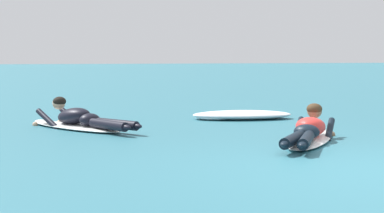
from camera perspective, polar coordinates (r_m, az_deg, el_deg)
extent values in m
plane|color=#2D6B7A|center=(16.56, -1.84, 0.39)|extent=(120.00, 120.00, 0.00)
ellipsoid|color=white|center=(9.26, 9.97, -2.73)|extent=(1.67, 2.23, 0.07)
ellipsoid|color=white|center=(10.35, 10.81, -1.93)|extent=(0.27, 0.27, 0.06)
ellipsoid|color=red|center=(9.29, 10.03, -1.68)|extent=(0.68, 0.76, 0.34)
ellipsoid|color=black|center=(8.92, 9.70, -2.13)|extent=(0.44, 0.42, 0.20)
cylinder|color=black|center=(8.35, 8.57, -2.78)|extent=(0.64, 0.81, 0.14)
ellipsoid|color=black|center=(7.91, 7.87, -3.18)|extent=(0.20, 0.24, 0.08)
cylinder|color=black|center=(8.32, 9.65, -2.82)|extent=(0.55, 0.86, 0.14)
ellipsoid|color=black|center=(7.88, 9.36, -3.23)|extent=(0.20, 0.24, 0.08)
cylinder|color=black|center=(9.69, 9.02, -1.90)|extent=(0.37, 0.51, 0.32)
sphere|color=#8C6647|center=(10.05, 9.33, -2.24)|extent=(0.09, 0.09, 0.09)
cylinder|color=black|center=(9.61, 11.60, -1.98)|extent=(0.37, 0.51, 0.32)
sphere|color=#8C6647|center=(9.96, 11.80, -2.34)|extent=(0.09, 0.09, 0.09)
sphere|color=#8C6647|center=(9.65, 10.35, -0.37)|extent=(0.21, 0.21, 0.21)
ellipsoid|color=#47331E|center=(9.63, 10.34, -0.20)|extent=(0.29, 0.29, 0.16)
ellipsoid|color=white|center=(10.82, -9.82, -1.69)|extent=(1.57, 2.14, 0.07)
ellipsoid|color=white|center=(11.67, -12.72, -1.23)|extent=(0.27, 0.27, 0.06)
ellipsoid|color=black|center=(10.84, -9.98, -0.80)|extent=(0.71, 0.83, 0.35)
ellipsoid|color=black|center=(10.51, -8.68, -1.12)|extent=(0.44, 0.41, 0.20)
cylinder|color=black|center=(10.01, -7.11, -1.55)|extent=(0.51, 0.82, 0.14)
ellipsoid|color=black|center=(9.66, -5.68, -1.76)|extent=(0.20, 0.24, 0.08)
cylinder|color=black|center=(10.10, -6.39, -1.49)|extent=(0.59, 0.78, 0.14)
ellipsoid|color=black|center=(9.79, -4.74, -1.67)|extent=(0.20, 0.24, 0.08)
cylinder|color=black|center=(11.06, -12.09, -1.15)|extent=(0.39, 0.58, 0.35)
sphere|color=tan|center=(11.41, -13.17, -1.50)|extent=(0.09, 0.09, 0.09)
cylinder|color=black|center=(11.29, -10.16, -1.00)|extent=(0.39, 0.58, 0.35)
sphere|color=tan|center=(11.61, -11.21, -1.36)|extent=(0.09, 0.09, 0.09)
sphere|color=tan|center=(11.18, -11.23, 0.28)|extent=(0.21, 0.21, 0.21)
ellipsoid|color=black|center=(11.16, -11.17, 0.43)|extent=(0.29, 0.28, 0.16)
ellipsoid|color=white|center=(12.25, 4.27, -0.70)|extent=(1.91, 1.08, 0.16)
ellipsoid|color=white|center=(12.47, 6.21, -0.74)|extent=(0.77, 0.67, 0.11)
ellipsoid|color=white|center=(12.08, 1.82, -0.94)|extent=(0.78, 0.69, 0.09)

